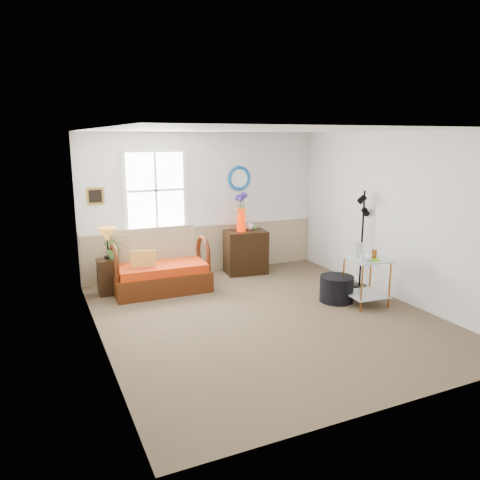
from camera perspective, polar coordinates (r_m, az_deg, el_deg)
name	(u,v)px	position (r m, az deg, el deg)	size (l,w,h in m)	color
floor	(266,317)	(6.75, 3.22, -9.39)	(4.50, 5.00, 0.01)	#77624E
ceiling	(269,130)	(6.27, 3.52, 13.26)	(4.50, 5.00, 0.01)	white
walls	(267,228)	(6.38, 3.36, 1.51)	(4.51, 5.01, 2.60)	white
wainscot	(205,249)	(8.78, -4.28, -1.13)	(4.46, 0.02, 0.90)	tan
chair_rail	(205,225)	(8.67, -4.31, 1.87)	(4.46, 0.04, 0.06)	white
window	(156,190)	(8.31, -10.25, 5.98)	(1.14, 0.06, 1.44)	white
picture	(95,196)	(8.14, -17.24, 5.13)	(0.28, 0.03, 0.28)	#B98C32
mirror	(239,178)	(8.83, -0.12, 7.53)	(0.47, 0.47, 0.07)	#1575C4
loveseat	(160,261)	(7.82, -9.69, -2.57)	(1.55, 0.88, 1.01)	#481B0D
throw_pillow	(143,263)	(7.67, -11.72, -2.76)	(0.40, 0.10, 0.40)	orange
lamp_stand	(108,277)	(7.92, -15.79, -4.32)	(0.33, 0.33, 0.58)	black
table_lamp	(107,243)	(7.82, -15.85, -0.40)	(0.28, 0.28, 0.51)	#C88129
potted_plant	(114,249)	(7.85, -15.07, -1.10)	(0.35, 0.39, 0.30)	#497334
cabinet	(246,252)	(8.74, 0.71, -1.48)	(0.75, 0.48, 0.81)	black
flower_vase	(241,212)	(8.58, 0.15, 3.38)	(0.20, 0.20, 0.70)	red
side_table	(366,282)	(7.36, 15.12, -4.93)	(0.58, 0.58, 0.73)	#BD7222
tabletop_items	(367,251)	(7.24, 15.22, -1.27)	(0.39, 0.39, 0.23)	silver
floor_lamp	(362,240)	(8.09, 14.65, 0.05)	(0.24, 0.24, 1.65)	black
ottoman	(337,289)	(7.46, 11.69, -5.84)	(0.52, 0.52, 0.40)	black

